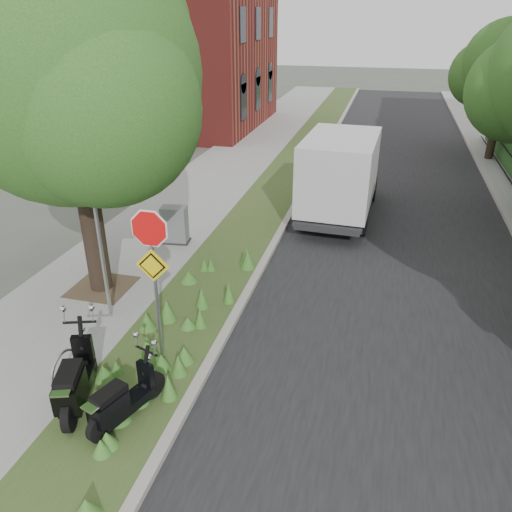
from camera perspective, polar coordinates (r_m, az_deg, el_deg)
The scene contains 16 objects.
ground at distance 9.30m, azimuth -3.93°, elevation -15.67°, with size 120.00×120.00×0.00m, color #4C5147.
sidewalk_near at distance 18.82m, azimuth -6.78°, elevation 6.98°, with size 3.50×60.00×0.12m, color gray.
verge at distance 18.04m, azimuth 1.45°, elevation 6.30°, with size 2.00×60.00×0.12m, color #394D21.
kerb_near at distance 17.86m, azimuth 4.60°, elevation 6.02°, with size 0.20×60.00×0.13m, color #9E9991.
road at distance 17.66m, azimuth 15.86°, elevation 4.65°, with size 7.00×60.00×0.01m, color black.
kerb_far at distance 18.12m, azimuth 26.96°, elevation 3.47°, with size 0.20×60.00×0.13m, color #9E9991.
street_tree_main at distance 11.46m, azimuth -20.59°, elevation 17.65°, with size 6.21×5.54×7.66m.
bare_post at distance 10.80m, azimuth -17.57°, elevation 2.74°, with size 0.08×0.08×4.00m.
bike_hoop at distance 9.64m, azimuth -20.99°, elevation -12.10°, with size 0.06×0.78×0.77m.
sign_assembly at distance 8.92m, azimuth -11.79°, elevation -0.12°, with size 0.94×0.08×3.22m.
brick_building at distance 30.95m, azimuth -8.56°, elevation 22.25°, with size 9.40×10.40×8.30m.
far_tree_c at distance 25.10m, azimuth 26.59°, elevation 18.51°, with size 4.37×3.89×5.93m.
scooter_near at distance 9.11m, azimuth -20.00°, elevation -13.88°, with size 0.83×1.87×0.92m.
scooter_far at distance 8.66m, azimuth -15.42°, elevation -16.11°, with size 0.70×1.60×0.79m.
box_truck at distance 16.60m, azimuth 9.72°, elevation 9.53°, with size 2.27×5.30×2.36m.
utility_cabinet at distance 14.63m, azimuth -9.27°, elevation 3.49°, with size 0.87×0.63×1.07m.
Camera 1 is at (2.33, -6.53, 6.20)m, focal length 35.00 mm.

